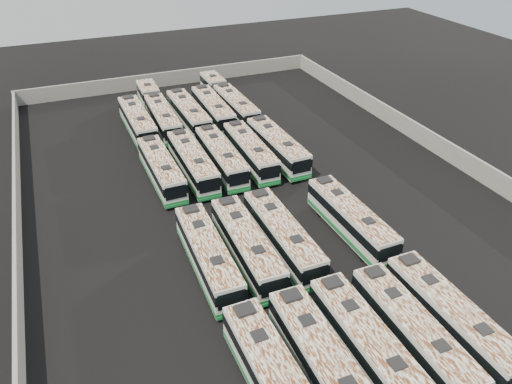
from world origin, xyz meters
name	(u,v)px	position (x,y,z in m)	size (l,w,h in m)	color
ground	(266,202)	(0.00, 0.00, 0.00)	(140.00, 140.00, 0.00)	black
perimeter_wall	(266,192)	(0.00, 0.00, 1.10)	(45.20, 73.20, 2.20)	slate
bus_front_far_left	(277,383)	(-8.33, -20.57, 1.67)	(2.63, 11.62, 3.26)	silver
bus_front_left	(325,366)	(-5.14, -20.59, 1.68)	(2.64, 11.68, 3.28)	silver
bus_front_center	(369,348)	(-1.88, -20.48, 1.66)	(2.45, 11.56, 3.26)	silver
bus_front_right	(412,333)	(1.44, -20.44, 1.61)	(2.50, 11.24, 3.16)	silver
bus_front_far_right	(451,318)	(4.64, -20.39, 1.64)	(2.53, 11.43, 3.21)	silver
bus_midfront_far_left	(208,255)	(-8.36, -7.74, 1.63)	(2.60, 11.38, 3.19)	silver
bus_midfront_left	(247,245)	(-5.08, -7.74, 1.64)	(2.61, 11.42, 3.21)	silver
bus_midfront_center	(283,236)	(-1.86, -7.68, 1.64)	(2.43, 11.40, 3.21)	silver
bus_midfront_far_right	(351,219)	(4.68, -7.73, 1.62)	(2.56, 11.28, 3.17)	silver
bus_midback_far_left	(161,169)	(-8.43, 7.55, 1.61)	(2.56, 11.24, 3.16)	silver
bus_midback_left	(193,162)	(-5.08, 7.62, 1.65)	(2.46, 11.46, 3.23)	silver
bus_midback_center	(221,157)	(-1.90, 7.67, 1.63)	(2.55, 11.36, 3.19)	silver
bus_midback_right	(250,151)	(1.47, 7.65, 1.62)	(2.58, 11.29, 3.17)	silver
bus_midback_far_right	(277,146)	(4.70, 7.61, 1.67)	(2.70, 11.62, 3.26)	silver
bus_back_far_left	(138,122)	(-8.32, 20.34, 1.68)	(2.65, 11.69, 3.28)	silver
bus_back_left	(158,110)	(-5.12, 23.30, 1.62)	(2.75, 17.55, 3.17)	silver
bus_back_center	(189,114)	(-1.86, 20.29, 1.68)	(2.68, 11.71, 3.29)	silver
bus_back_right	(213,110)	(1.47, 20.48, 1.68)	(2.68, 11.69, 3.28)	silver
bus_back_far_right	(228,99)	(4.63, 23.48, 1.61)	(2.56, 17.39, 3.15)	silver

